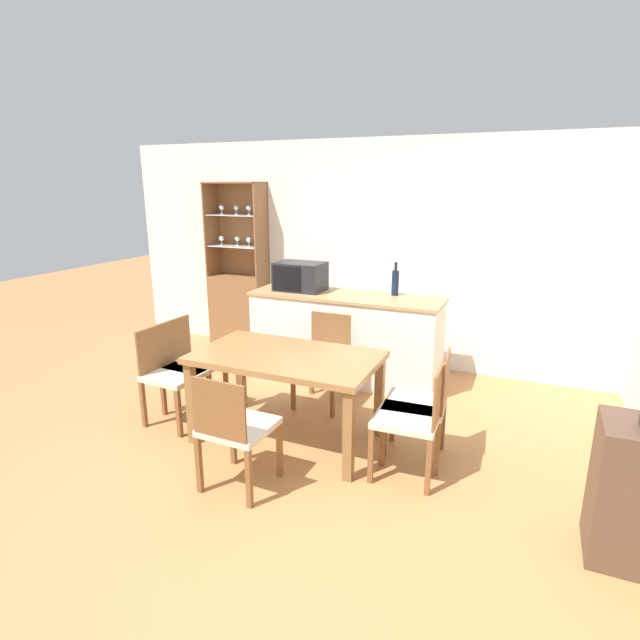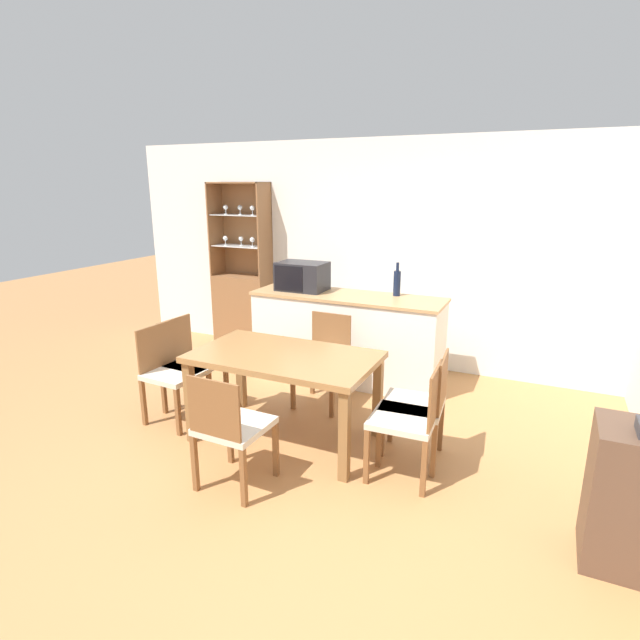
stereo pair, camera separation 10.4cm
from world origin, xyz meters
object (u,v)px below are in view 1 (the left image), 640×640
dining_chair_head_far (324,359)px  wine_bottle (395,282)px  display_cabinet (240,299)px  microwave (300,276)px  dining_table (286,365)px  dining_chair_side_right_near (413,418)px  dining_chair_side_left_near (171,374)px  dining_chair_head_near (235,428)px  dining_chair_side_left_far (190,364)px  dining_chair_side_right_far (421,404)px

dining_chair_head_far → wine_bottle: (0.44, 0.87, 0.62)m
display_cabinet → microwave: bearing=-24.7°
dining_table → dining_chair_side_right_near: dining_chair_side_right_near is taller
dining_table → microwave: size_ratio=2.83×
dining_table → dining_chair_side_right_near: bearing=-6.7°
dining_table → wine_bottle: (0.44, 1.63, 0.42)m
dining_table → dining_chair_side_left_near: size_ratio=1.71×
display_cabinet → dining_chair_head_near: 3.24m
dining_chair_side_left_far → dining_table: bearing=87.0°
dining_table → dining_chair_side_right_far: (1.07, 0.13, -0.20)m
dining_table → dining_chair_side_left_near: bearing=-173.3°
dining_chair_side_left_near → dining_table: bearing=100.1°
display_cabinet → wine_bottle: display_cabinet is taller
dining_chair_side_left_far → microwave: bearing=164.0°
dining_table → dining_chair_side_right_far: bearing=7.0°
dining_chair_side_right_near → dining_chair_head_far: bearing=48.2°
dining_table → microwave: (-0.58, 1.47, 0.44)m
dining_chair_head_near → dining_chair_side_left_near: bearing=150.7°
dining_table → dining_chair_side_left_far: 1.10m
wine_bottle → microwave: bearing=-171.1°
microwave → wine_bottle: 1.03m
dining_chair_side_right_near → wine_bottle: bearing=17.7°
dining_chair_side_left_near → dining_chair_side_right_far: (2.14, 0.26, 0.00)m
dining_chair_side_right_far → dining_table: bearing=92.5°
dining_chair_side_right_far → wine_bottle: (-0.63, 1.50, 0.62)m
dining_chair_side_right_far → microwave: microwave is taller
wine_bottle → dining_chair_head_far: bearing=-116.5°
dining_chair_side_left_far → dining_chair_side_left_near: same height
microwave → wine_bottle: bearing=8.9°
dining_chair_head_near → dining_chair_side_right_far: 1.39m
dining_table → wine_bottle: 1.74m
dining_chair_side_left_near → dining_chair_side_right_far: same height
dining_chair_head_far → microwave: size_ratio=1.65×
display_cabinet → dining_chair_side_left_far: bearing=-71.1°
display_cabinet → dining_chair_side_left_near: size_ratio=2.42×
dining_chair_side_right_far → dining_chair_side_left_near: bearing=92.4°
dining_chair_side_left_far → dining_chair_side_right_far: bearing=94.0°
display_cabinet → wine_bottle: 2.22m
wine_bottle → dining_chair_side_right_far: bearing=-67.1°
display_cabinet → dining_chair_head_near: display_cabinet is taller
dining_chair_head_near → wine_bottle: size_ratio=2.47×
wine_bottle → dining_chair_head_near: bearing=-100.3°
dining_table → dining_chair_side_right_near: size_ratio=1.71×
dining_table → microwave: bearing=111.6°
display_cabinet → dining_chair_head_far: size_ratio=2.42×
dining_chair_head_near → dining_chair_side_right_near: 1.25m
dining_table → dining_chair_side_right_far: 1.10m
dining_chair_side_left_near → dining_chair_side_right_far: bearing=100.2°
dining_table → wine_bottle: bearing=75.1°
display_cabinet → dining_table: bearing=-49.4°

